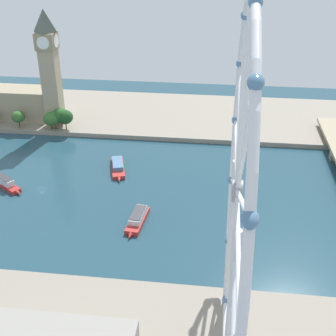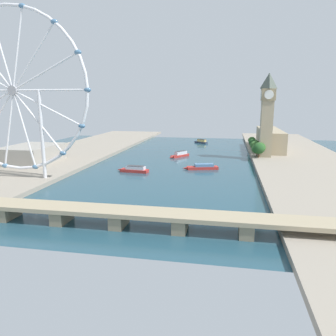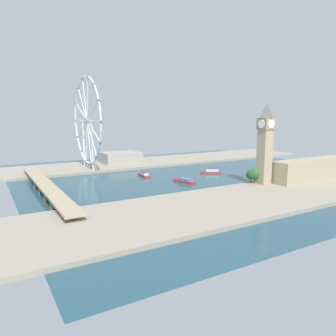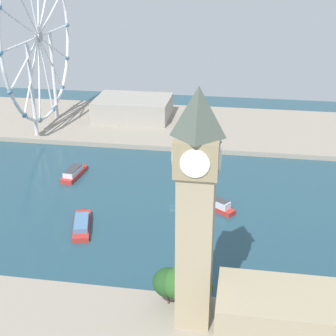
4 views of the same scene
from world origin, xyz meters
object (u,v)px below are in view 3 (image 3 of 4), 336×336
ferris_wheel (87,121)px  tour_boat_3 (211,171)px  tour_boat_1 (283,165)px  parliament_block (312,169)px  clock_tower (265,142)px  river_bridge (46,186)px  tour_boat_0 (184,181)px  riverside_hall (121,157)px  tour_boat_2 (144,174)px

ferris_wheel → tour_boat_3: bearing=-128.2°
tour_boat_1 → parliament_block: bearing=-178.7°
ferris_wheel → clock_tower: bearing=-145.9°
tour_boat_1 → tour_boat_3: tour_boat_3 is taller
river_bridge → tour_boat_0: (-27.10, -134.65, -4.09)m
riverside_hall → tour_boat_2: riverside_hall is taller
clock_tower → river_bridge: bearing=66.5°
river_bridge → tour_boat_0: 137.41m
parliament_block → riverside_hall: (218.73, 126.89, -3.68)m
river_bridge → riverside_hall: bearing=-45.0°
tour_boat_2 → riverside_hall: bearing=-1.0°
tour_boat_2 → tour_boat_3: 83.27m
river_bridge → tour_boat_1: 307.76m
riverside_hall → tour_boat_2: size_ratio=1.98×
tour_boat_0 → tour_boat_3: 64.08m
parliament_block → clock_tower: bearing=79.4°
river_bridge → tour_boat_3: river_bridge is taller
clock_tower → river_bridge: 212.52m
tour_boat_0 → clock_tower: bearing=-149.8°
riverside_hall → tour_boat_0: bearing=-176.1°
tour_boat_1 → tour_boat_0: bearing=130.6°
tour_boat_3 → tour_boat_1: bearing=-151.1°
tour_boat_1 → tour_boat_2: (37.34, 194.47, -0.20)m
tour_boat_0 → tour_boat_2: bearing=6.9°
tour_boat_1 → tour_boat_3: size_ratio=0.86×
riverside_hall → tour_boat_1: size_ratio=2.59×
river_bridge → ferris_wheel: bearing=-35.4°
parliament_block → ferris_wheel: (191.98, 181.78, 48.80)m
tour_boat_1 → tour_boat_2: tour_boat_1 is taller
river_bridge → tour_boat_1: size_ratio=10.38×
riverside_hall → clock_tower: bearing=-162.0°
clock_tower → riverside_hall: size_ratio=1.50×
parliament_block → ferris_wheel: ferris_wheel is taller
parliament_block → tour_boat_1: 101.10m
riverside_hall → tour_boat_0: 152.00m
parliament_block → tour_boat_2: size_ratio=3.84×
tour_boat_0 → ferris_wheel: bearing=12.4°
ferris_wheel → tour_boat_0: 153.29m
tour_boat_0 → tour_boat_3: bearing=-79.5°
ferris_wheel → tour_boat_2: size_ratio=4.31×
tour_boat_0 → tour_boat_1: size_ratio=1.48×
parliament_block → river_bridge: 268.48m
ferris_wheel → tour_boat_2: 103.35m
ferris_wheel → tour_boat_1: (-108.83, -238.10, -60.36)m
tour_boat_0 → tour_boat_2: size_ratio=1.14×
clock_tower → river_bridge: (83.28, 191.70, -38.48)m
clock_tower → tour_boat_0: 90.68m
ferris_wheel → river_bridge: bearing=144.6°
parliament_block → tour_boat_3: parliament_block is taller
tour_boat_0 → tour_boat_1: (15.84, -172.88, 0.49)m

